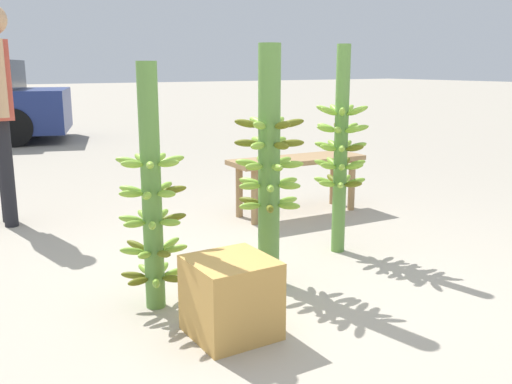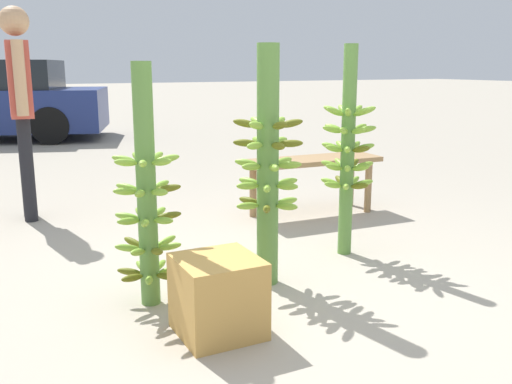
{
  "view_description": "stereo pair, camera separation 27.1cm",
  "coord_description": "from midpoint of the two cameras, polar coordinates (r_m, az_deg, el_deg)",
  "views": [
    {
      "loc": [
        -1.71,
        -2.51,
        1.26
      ],
      "look_at": [
        0.01,
        0.3,
        0.53
      ],
      "focal_mm": 40.0,
      "sensor_mm": 36.0,
      "label": 1
    },
    {
      "loc": [
        -1.48,
        -2.64,
        1.26
      ],
      "look_at": [
        0.01,
        0.3,
        0.53
      ],
      "focal_mm": 40.0,
      "sensor_mm": 36.0,
      "label": 2
    }
  ],
  "objects": [
    {
      "name": "banana_stalk_center",
      "position": [
        3.25,
        3.58,
        2.5
      ],
      "size": [
        0.4,
        0.4,
        1.38
      ],
      "color": "#5B8C3D",
      "rests_on": "ground_plane"
    },
    {
      "name": "vendor_person",
      "position": [
        4.97,
        -21.08,
        9.27
      ],
      "size": [
        0.23,
        0.56,
        1.72
      ],
      "rotation": [
        0.0,
        0.0,
        1.52
      ],
      "color": "black",
      "rests_on": "ground_plane"
    },
    {
      "name": "produce_crate",
      "position": [
        2.75,
        -0.98,
        -10.41
      ],
      "size": [
        0.38,
        0.38,
        0.38
      ],
      "color": "#C69347",
      "rests_on": "ground_plane"
    },
    {
      "name": "banana_stalk_right",
      "position": [
        3.85,
        11.16,
        4.09
      ],
      "size": [
        0.37,
        0.37,
        1.4
      ],
      "color": "#5B8C3D",
      "rests_on": "ground_plane"
    },
    {
      "name": "ground_plane",
      "position": [
        3.28,
        4.66,
        -10.15
      ],
      "size": [
        80.0,
        80.0,
        0.0
      ],
      "primitive_type": "plane",
      "color": "#A89E8C"
    },
    {
      "name": "banana_stalk_left",
      "position": [
        3.0,
        -8.35,
        -0.56
      ],
      "size": [
        0.37,
        0.37,
        1.29
      ],
      "color": "#5B8C3D",
      "rests_on": "ground_plane"
    },
    {
      "name": "market_bench",
      "position": [
        4.9,
        7.2,
        2.39
      ],
      "size": [
        1.21,
        0.43,
        0.49
      ],
      "rotation": [
        0.0,
        0.0,
        -0.05
      ],
      "color": "#99754C",
      "rests_on": "ground_plane"
    }
  ]
}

